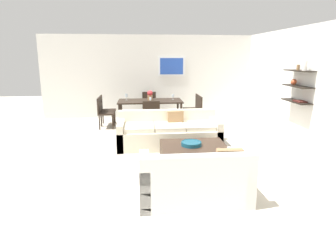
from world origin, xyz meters
The scene contains 18 objects.
ground_plane centered at (0.00, 0.00, 0.00)m, with size 18.00×18.00×0.00m, color beige.
back_wall_unit centered at (0.30, 3.53, 1.35)m, with size 8.40×0.09×2.70m.
right_wall_shelf_unit centered at (3.03, 0.59, 1.35)m, with size 0.34×8.20×2.70m.
sofa_beige centered at (-0.09, 0.34, 0.29)m, with size 2.29×0.90×0.78m.
loveseat_white centered at (0.03, -2.12, 0.29)m, with size 1.54×0.90×0.78m.
coffee_table centered at (0.27, -0.89, 0.19)m, with size 1.23×1.02×0.38m.
decorative_bowl centered at (0.22, -0.85, 0.42)m, with size 0.38×0.38×0.08m.
dining_table centered at (-0.44, 2.30, 0.68)m, with size 1.86×0.87×0.75m.
dining_chair_right_near centered at (0.89, 2.11, 0.50)m, with size 0.44×0.44×0.88m.
dining_chair_left_far centered at (-1.78, 2.50, 0.50)m, with size 0.44×0.44×0.88m.
dining_chair_left_near centered at (-1.78, 2.11, 0.50)m, with size 0.44×0.44×0.88m.
dining_chair_right_far centered at (0.89, 2.50, 0.50)m, with size 0.44×0.44×0.88m.
dining_chair_foot centered at (-0.44, 1.46, 0.50)m, with size 0.44×0.44×0.88m.
dining_chair_head centered at (-0.44, 3.15, 0.50)m, with size 0.44×0.44×0.88m.
wine_glass_right_far centered at (0.25, 2.41, 0.86)m, with size 0.08×0.08×0.16m.
wine_glass_foot centered at (-0.44, 1.93, 0.85)m, with size 0.06×0.06×0.15m.
wine_glass_left_far centered at (-1.13, 2.41, 0.89)m, with size 0.08×0.08×0.19m.
centerpiece_vase centered at (-0.44, 2.34, 0.90)m, with size 0.16×0.16×0.29m.
Camera 1 is at (-0.70, -5.80, 2.03)m, focal length 29.87 mm.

